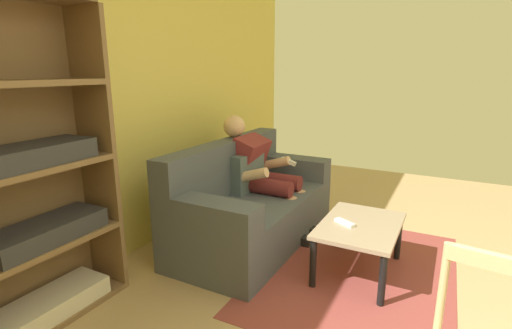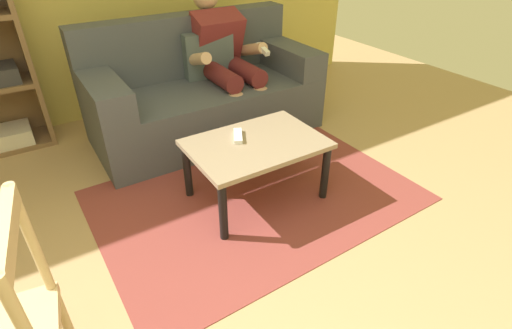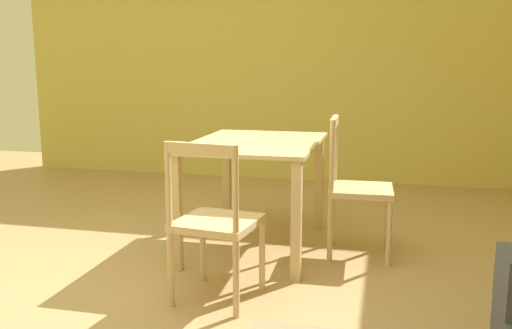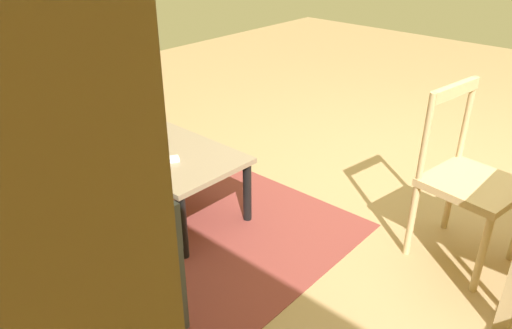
{
  "view_description": "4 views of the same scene",
  "coord_description": "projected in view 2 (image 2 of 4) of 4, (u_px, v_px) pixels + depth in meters",
  "views": [
    {
      "loc": [
        -1.47,
        0.58,
        1.55
      ],
      "look_at": [
        1.4,
        2.1,
        0.73
      ],
      "focal_mm": 26.35,
      "sensor_mm": 36.0,
      "label": 1
    },
    {
      "loc": [
        0.17,
        -0.63,
        1.56
      ],
      "look_at": [
        1.27,
        1.12,
        0.24
      ],
      "focal_mm": 27.39,
      "sensor_mm": 36.0,
      "label": 2
    },
    {
      "loc": [
        2.61,
        1.26,
        1.29
      ],
      "look_at": [
        -1.07,
        0.38,
        0.6
      ],
      "focal_mm": 38.52,
      "sensor_mm": 36.0,
      "label": 3
    },
    {
      "loc": [
        -0.79,
        2.65,
        1.62
      ],
      "look_at": [
        0.16,
        1.61,
        0.9
      ],
      "focal_mm": 34.3,
      "sensor_mm": 36.0,
      "label": 4
    }
  ],
  "objects": [
    {
      "name": "coffee_table",
      "position": [
        256.0,
        150.0,
        2.39
      ],
      "size": [
        0.81,
        0.57,
        0.41
      ],
      "color": "gray",
      "rests_on": "ground_plane"
    },
    {
      "name": "couch",
      "position": [
        203.0,
        93.0,
        3.2
      ],
      "size": [
        1.81,
        0.85,
        0.91
      ],
      "color": "#474C56",
      "rests_on": "ground_plane"
    },
    {
      "name": "person_lounging",
      "position": [
        224.0,
        58.0,
        3.18
      ],
      "size": [
        0.59,
        0.96,
        1.12
      ],
      "color": "maroon",
      "rests_on": "ground_plane"
    },
    {
      "name": "area_rug",
      "position": [
        256.0,
        195.0,
        2.58
      ],
      "size": [
        2.03,
        1.44,
        0.01
      ],
      "primitive_type": "cube",
      "rotation": [
        0.0,
        0.0,
        0.02
      ],
      "color": "brown",
      "rests_on": "ground_plane"
    },
    {
      "name": "tv_remote",
      "position": [
        238.0,
        136.0,
        2.4
      ],
      "size": [
        0.12,
        0.17,
        0.02
      ],
      "primitive_type": "cube",
      "rotation": [
        0.0,
        0.0,
        2.65
      ],
      "color": "white",
      "rests_on": "coffee_table"
    }
  ]
}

